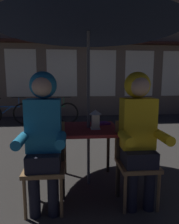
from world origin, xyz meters
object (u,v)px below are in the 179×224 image
at_px(person_left_hooded, 44,128).
at_px(bicycle_third, 52,112).
at_px(person_right_hooded, 138,126).
at_px(lantern, 95,119).
at_px(book, 101,123).
at_px(chair_right, 135,157).
at_px(chair_left, 46,160).
at_px(patio_umbrella, 88,14).
at_px(bicycle_second, 7,113).
at_px(cafe_table, 88,135).

xyz_separation_m(person_left_hooded, bicycle_third, (-0.36, 4.21, -0.50)).
bearing_deg(person_left_hooded, person_right_hooded, 0.00).
relative_size(lantern, book, 1.16).
distance_m(chair_right, person_left_hooded, 1.03).
distance_m(chair_left, person_left_hooded, 0.36).
bearing_deg(book, bicycle_third, 87.61).
bearing_deg(bicycle_third, chair_left, -85.09).
height_order(person_left_hooded, person_right_hooded, same).
bearing_deg(book, patio_umbrella, -155.78).
height_order(person_left_hooded, bicycle_second, person_left_hooded).
bearing_deg(person_left_hooded, bicycle_second, 112.11).
xyz_separation_m(cafe_table, book, (0.19, 0.17, 0.11)).
relative_size(patio_umbrella, bicycle_third, 1.38).
xyz_separation_m(cafe_table, person_right_hooded, (0.48, -0.43, 0.21)).
height_order(patio_umbrella, bicycle_third, patio_umbrella).
relative_size(lantern, person_left_hooded, 0.17).
distance_m(chair_right, book, 0.67).
distance_m(chair_left, person_right_hooded, 1.03).
bearing_deg(chair_left, patio_umbrella, 37.55).
height_order(cafe_table, book, book).
bearing_deg(patio_umbrella, person_right_hooded, -41.57).
relative_size(chair_right, person_left_hooded, 0.62).
distance_m(cafe_table, person_left_hooded, 0.67).
xyz_separation_m(lantern, person_right_hooded, (0.40, -0.35, -0.01)).
xyz_separation_m(chair_left, bicycle_second, (-1.71, 4.14, -0.14)).
relative_size(chair_left, book, 4.35).
bearing_deg(patio_umbrella, lantern, -44.68).
bearing_deg(person_left_hooded, cafe_table, 41.57).
bearing_deg(lantern, chair_right, -36.00).
height_order(person_right_hooded, bicycle_second, person_right_hooded).
relative_size(cafe_table, chair_left, 0.85).
bearing_deg(lantern, bicycle_third, 103.33).
bearing_deg(cafe_table, person_left_hooded, -138.43).
bearing_deg(person_left_hooded, bicycle_third, 94.84).
height_order(person_left_hooded, bicycle_third, person_left_hooded).
height_order(patio_umbrella, chair_right, patio_umbrella).
distance_m(lantern, person_left_hooded, 0.66).
bearing_deg(bicycle_second, patio_umbrella, -59.92).
relative_size(lantern, bicycle_second, 0.14).
distance_m(lantern, bicycle_second, 4.50).
height_order(bicycle_second, book, bicycle_second).
distance_m(person_left_hooded, bicycle_second, 4.56).
bearing_deg(lantern, patio_umbrella, 135.32).
bearing_deg(lantern, chair_left, -152.27).
relative_size(chair_left, chair_right, 1.00).
height_order(chair_left, book, chair_left).
distance_m(chair_left, book, 0.90).
distance_m(chair_right, bicycle_second, 4.93).
bearing_deg(cafe_table, lantern, -44.68).
distance_m(bicycle_second, book, 4.33).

